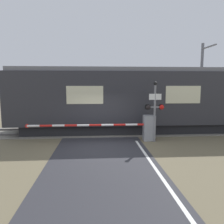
{
  "coord_description": "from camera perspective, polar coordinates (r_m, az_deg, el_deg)",
  "views": [
    {
      "loc": [
        -0.2,
        -10.0,
        2.96
      ],
      "look_at": [
        0.63,
        1.72,
        1.46
      ],
      "focal_mm": 35.0,
      "sensor_mm": 36.0,
      "label": 1
    }
  ],
  "objects": [
    {
      "name": "ground_plane",
      "position": [
        10.43,
        -2.81,
        -9.24
      ],
      "size": [
        80.0,
        80.0,
        0.0
      ],
      "primitive_type": "plane",
      "color": "#6B6047"
    },
    {
      "name": "track_bed",
      "position": [
        13.77,
        -3.12,
        -5.06
      ],
      "size": [
        36.0,
        3.2,
        0.13
      ],
      "color": "slate",
      "rests_on": "ground_plane"
    },
    {
      "name": "train",
      "position": [
        14.34,
        15.94,
        3.18
      ],
      "size": [
        20.12,
        2.8,
        3.93
      ],
      "color": "black",
      "rests_on": "ground_plane"
    },
    {
      "name": "crossing_barrier",
      "position": [
        11.56,
        6.96,
        -4.03
      ],
      "size": [
        6.67,
        0.44,
        1.35
      ],
      "color": "gray",
      "rests_on": "ground_plane"
    },
    {
      "name": "signal_post",
      "position": [
        11.35,
        11.12,
        1.12
      ],
      "size": [
        1.0,
        0.26,
        3.1
      ],
      "color": "gray",
      "rests_on": "ground_plane"
    },
    {
      "name": "catenary_pole",
      "position": [
        17.46,
        22.29,
        7.18
      ],
      "size": [
        0.2,
        1.9,
        5.91
      ],
      "color": "slate",
      "rests_on": "ground_plane"
    }
  ]
}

